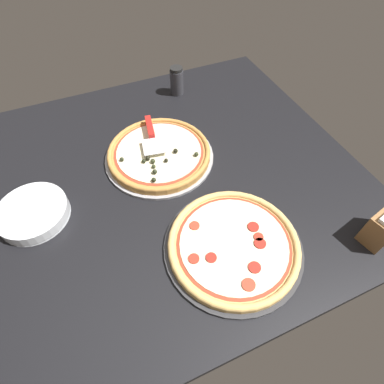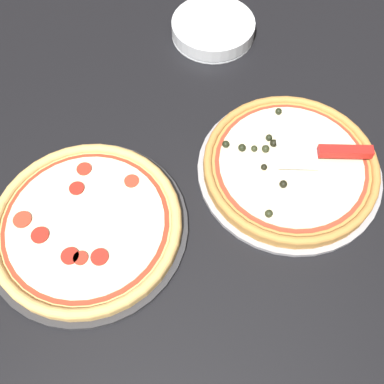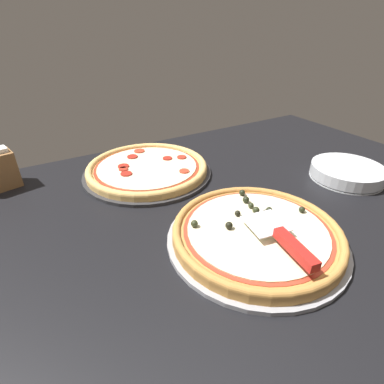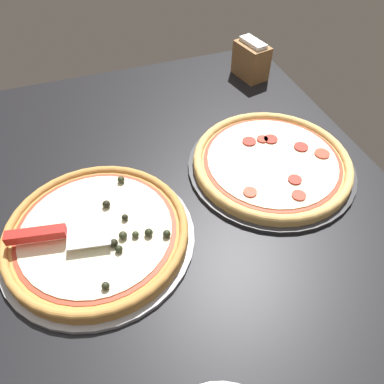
% 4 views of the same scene
% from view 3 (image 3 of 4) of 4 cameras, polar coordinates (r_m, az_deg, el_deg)
% --- Properties ---
extents(ground_plane, '(1.51, 1.22, 0.04)m').
position_cam_3_polar(ground_plane, '(0.81, 12.72, -4.70)').
color(ground_plane, black).
extents(pizza_pan_front, '(0.40, 0.40, 0.01)m').
position_cam_3_polar(pizza_pan_front, '(0.70, 12.02, -8.81)').
color(pizza_pan_front, '#939399').
rests_on(pizza_pan_front, ground_plane).
extents(pizza_front, '(0.37, 0.37, 0.04)m').
position_cam_3_polar(pizza_front, '(0.68, 12.19, -7.42)').
color(pizza_front, '#B77F3D').
rests_on(pizza_front, pizza_pan_front).
extents(pizza_pan_back, '(0.41, 0.41, 0.01)m').
position_cam_3_polar(pizza_pan_back, '(0.98, -8.44, 3.71)').
color(pizza_pan_back, '#2D2D30').
rests_on(pizza_pan_back, ground_plane).
extents(pizza_back, '(0.38, 0.38, 0.03)m').
position_cam_3_polar(pizza_back, '(0.97, -8.51, 4.64)').
color(pizza_back, '#DBAD60').
rests_on(pizza_back, pizza_pan_back).
extents(serving_spatula, '(0.09, 0.20, 0.02)m').
position_cam_3_polar(serving_spatula, '(0.62, 17.67, -8.96)').
color(serving_spatula, silver).
rests_on(serving_spatula, pizza_front).
extents(plate_stack, '(0.22, 0.22, 0.04)m').
position_cam_3_polar(plate_stack, '(1.05, 27.42, 3.36)').
color(plate_stack, silver).
rests_on(plate_stack, ground_plane).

